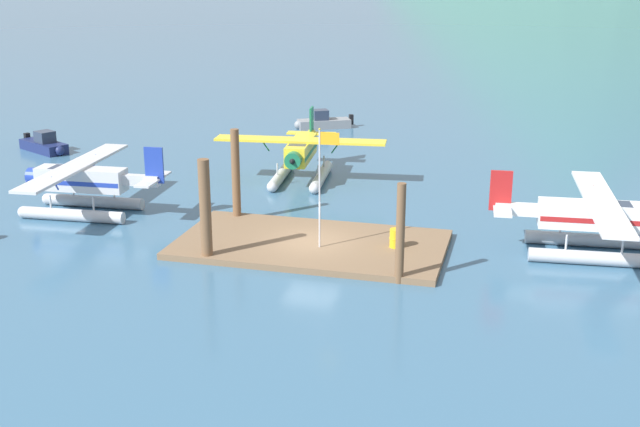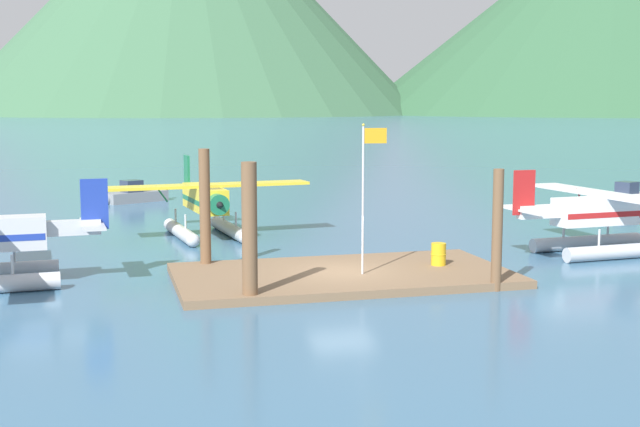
{
  "view_description": "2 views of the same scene",
  "coord_description": "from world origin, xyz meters",
  "px_view_note": "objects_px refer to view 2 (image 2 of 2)",
  "views": [
    {
      "loc": [
        9.6,
        -34.68,
        13.03
      ],
      "look_at": [
        0.44,
        0.01,
        1.72
      ],
      "focal_mm": 45.26,
      "sensor_mm": 36.0,
      "label": 1
    },
    {
      "loc": [
        -8.73,
        -30.13,
        6.65
      ],
      "look_at": [
        -0.1,
        2.97,
        2.15
      ],
      "focal_mm": 47.23,
      "sensor_mm": 36.0,
      "label": 2
    }
  ],
  "objects_px": {
    "seaplane_white_stbd_fwd": "(605,219)",
    "seaplane_yellow_bow_left": "(205,206)",
    "fuel_drum": "(438,254)",
    "boat_grey_open_north": "(134,195)",
    "flagpole": "(366,180)",
    "boat_white_open_east": "(625,197)"
  },
  "relations": [
    {
      "from": "seaplane_yellow_bow_left",
      "to": "boat_grey_open_north",
      "type": "height_order",
      "value": "seaplane_yellow_bow_left"
    },
    {
      "from": "boat_white_open_east",
      "to": "flagpole",
      "type": "bearing_deg",
      "value": -141.9
    },
    {
      "from": "flagpole",
      "to": "boat_grey_open_north",
      "type": "xyz_separation_m",
      "value": [
        -7.39,
        28.3,
        -3.33
      ]
    },
    {
      "from": "flagpole",
      "to": "seaplane_white_stbd_fwd",
      "type": "relative_size",
      "value": 0.53
    },
    {
      "from": "flagpole",
      "to": "seaplane_yellow_bow_left",
      "type": "bearing_deg",
      "value": 110.44
    },
    {
      "from": "boat_grey_open_north",
      "to": "flagpole",
      "type": "bearing_deg",
      "value": -75.36
    },
    {
      "from": "boat_grey_open_north",
      "to": "seaplane_white_stbd_fwd",
      "type": "bearing_deg",
      "value": -52.65
    },
    {
      "from": "seaplane_white_stbd_fwd",
      "to": "boat_grey_open_north",
      "type": "xyz_separation_m",
      "value": [
        -19.39,
        25.4,
        -1.09
      ]
    },
    {
      "from": "fuel_drum",
      "to": "boat_white_open_east",
      "type": "relative_size",
      "value": 0.19
    },
    {
      "from": "boat_white_open_east",
      "to": "seaplane_yellow_bow_left",
      "type": "bearing_deg",
      "value": -166.87
    },
    {
      "from": "fuel_drum",
      "to": "boat_grey_open_north",
      "type": "distance_m",
      "value": 29.41
    },
    {
      "from": "boat_white_open_east",
      "to": "boat_grey_open_north",
      "type": "relative_size",
      "value": 1.03
    },
    {
      "from": "fuel_drum",
      "to": "boat_white_open_east",
      "type": "distance_m",
      "value": 27.33
    },
    {
      "from": "fuel_drum",
      "to": "boat_grey_open_north",
      "type": "height_order",
      "value": "boat_grey_open_north"
    },
    {
      "from": "seaplane_white_stbd_fwd",
      "to": "seaplane_yellow_bow_left",
      "type": "xyz_separation_m",
      "value": [
        -16.52,
        9.24,
        0.0
      ]
    },
    {
      "from": "flagpole",
      "to": "seaplane_yellow_bow_left",
      "type": "distance_m",
      "value": 13.14
    },
    {
      "from": "fuel_drum",
      "to": "boat_white_open_east",
      "type": "bearing_deg",
      "value": 40.88
    },
    {
      "from": "flagpole",
      "to": "seaplane_white_stbd_fwd",
      "type": "height_order",
      "value": "flagpole"
    },
    {
      "from": "flagpole",
      "to": "fuel_drum",
      "type": "xyz_separation_m",
      "value": [
        3.29,
        0.89,
        -3.07
      ]
    },
    {
      "from": "boat_grey_open_north",
      "to": "boat_white_open_east",
      "type": "bearing_deg",
      "value": -16.9
    },
    {
      "from": "flagpole",
      "to": "boat_grey_open_north",
      "type": "bearing_deg",
      "value": 104.64
    },
    {
      "from": "flagpole",
      "to": "fuel_drum",
      "type": "height_order",
      "value": "flagpole"
    }
  ]
}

